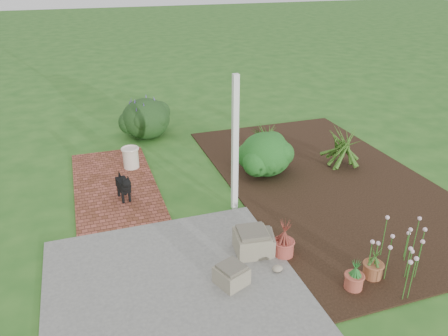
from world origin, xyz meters
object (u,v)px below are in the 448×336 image
object	(u,v)px
stone_trough_near	(231,276)
evergreen_shrub	(266,153)
cream_ceramic_urn	(131,158)
black_dog	(124,185)

from	to	relation	value
stone_trough_near	evergreen_shrub	xyz separation A→B (m)	(1.87, 3.12, 0.32)
stone_trough_near	cream_ceramic_urn	xyz separation A→B (m)	(-0.80, 4.30, 0.09)
stone_trough_near	cream_ceramic_urn	distance (m)	4.37
stone_trough_near	evergreen_shrub	size ratio (longest dim) A/B	0.36
black_dog	cream_ceramic_urn	size ratio (longest dim) A/B	1.38
stone_trough_near	cream_ceramic_urn	world-z (taller)	cream_ceramic_urn
stone_trough_near	black_dog	size ratio (longest dim) A/B	0.63
black_dog	cream_ceramic_urn	bearing A→B (deg)	68.47
black_dog	evergreen_shrub	size ratio (longest dim) A/B	0.57
black_dog	cream_ceramic_urn	xyz separation A→B (m)	(0.32, 1.42, -0.09)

